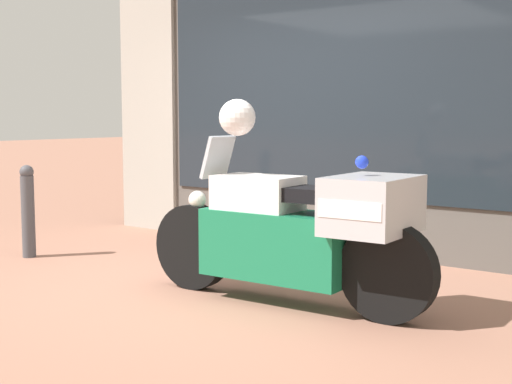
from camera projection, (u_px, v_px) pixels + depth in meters
ground_plane at (191, 281)px, 5.92m from camera, size 60.00×60.00×0.00m
shop_building at (289, 55)px, 7.52m from camera, size 5.34×0.55×4.00m
window_display at (348, 203)px, 7.29m from camera, size 4.04×0.30×1.96m
paramedic_motorcycle at (300, 230)px, 5.06m from camera, size 2.33×0.70×1.21m
white_helmet at (237, 117)px, 5.28m from camera, size 0.27×0.27×0.27m
street_bollard at (28, 210)px, 6.86m from camera, size 0.13×0.13×0.89m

